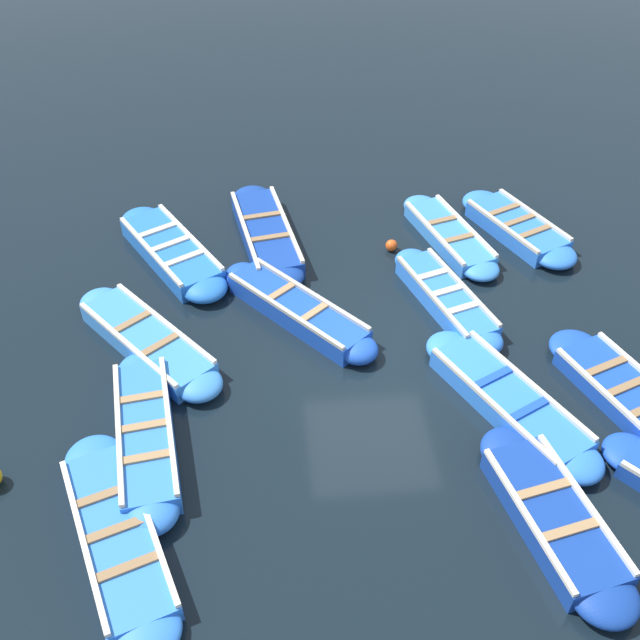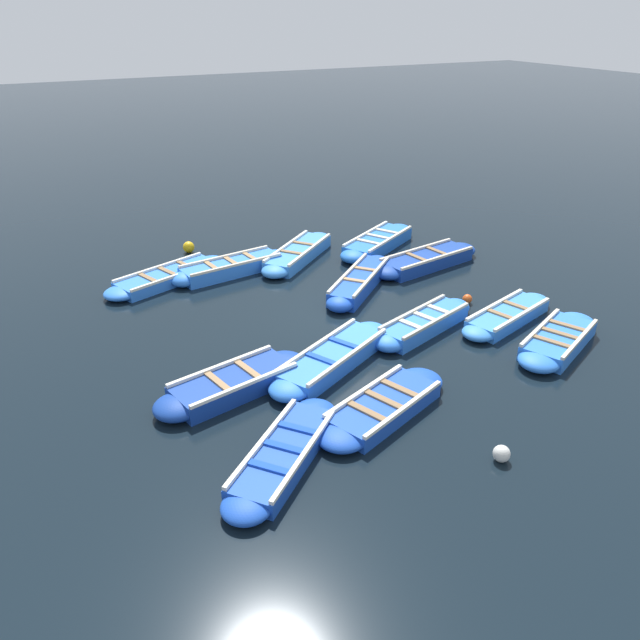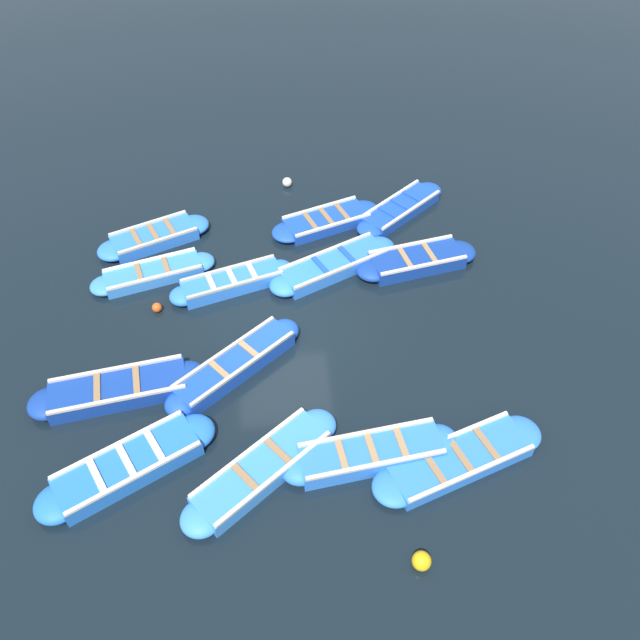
{
  "view_description": "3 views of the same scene",
  "coord_description": "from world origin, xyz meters",
  "px_view_note": "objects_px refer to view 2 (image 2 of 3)",
  "views": [
    {
      "loc": [
        -9.62,
        1.92,
        9.31
      ],
      "look_at": [
        0.71,
        0.93,
        0.27
      ],
      "focal_mm": 42.0,
      "sensor_mm": 36.0,
      "label": 1
    },
    {
      "loc": [
        -7.08,
        -12.23,
        7.02
      ],
      "look_at": [
        -0.92,
        -0.24,
        0.18
      ],
      "focal_mm": 35.0,
      "sensor_mm": 36.0,
      "label": 2
    },
    {
      "loc": [
        -0.07,
        10.68,
        11.31
      ],
      "look_at": [
        -0.95,
        0.24,
        0.4
      ],
      "focal_mm": 35.0,
      "sensor_mm": 36.0,
      "label": 3
    }
  ],
  "objects_px": {
    "boat_centre": "(383,407)",
    "boat_inner_gap": "(168,277)",
    "boat_alongside": "(424,324)",
    "boat_near_quay": "(298,254)",
    "boat_drifting": "(508,316)",
    "buoy_white_drifting": "(502,454)",
    "boat_bow_out": "(360,281)",
    "boat_stern_in": "(231,267)",
    "boat_far_corner": "(333,358)",
    "boat_outer_right": "(284,454)",
    "boat_end_of_row": "(378,242)",
    "boat_tucked": "(558,340)",
    "boat_broadside": "(234,384)",
    "buoy_yellow_far": "(189,247)",
    "buoy_orange_near": "(467,299)",
    "boat_mid_row": "(426,260)"
  },
  "relations": [
    {
      "from": "boat_centre",
      "to": "boat_inner_gap",
      "type": "height_order",
      "value": "boat_centre"
    },
    {
      "from": "boat_alongside",
      "to": "boat_near_quay",
      "type": "distance_m",
      "value": 5.67
    },
    {
      "from": "boat_drifting",
      "to": "buoy_white_drifting",
      "type": "height_order",
      "value": "boat_drifting"
    },
    {
      "from": "boat_bow_out",
      "to": "boat_stern_in",
      "type": "bearing_deg",
      "value": 137.09
    },
    {
      "from": "boat_stern_in",
      "to": "buoy_white_drifting",
      "type": "height_order",
      "value": "boat_stern_in"
    },
    {
      "from": "boat_far_corner",
      "to": "boat_alongside",
      "type": "height_order",
      "value": "same"
    },
    {
      "from": "boat_outer_right",
      "to": "buoy_white_drifting",
      "type": "relative_size",
      "value": 10.61
    },
    {
      "from": "boat_end_of_row",
      "to": "boat_bow_out",
      "type": "height_order",
      "value": "boat_bow_out"
    },
    {
      "from": "boat_tucked",
      "to": "boat_inner_gap",
      "type": "height_order",
      "value": "boat_tucked"
    },
    {
      "from": "boat_far_corner",
      "to": "boat_tucked",
      "type": "distance_m",
      "value": 5.23
    },
    {
      "from": "boat_broadside",
      "to": "buoy_yellow_far",
      "type": "xyz_separation_m",
      "value": [
        1.49,
        8.18,
        -0.01
      ]
    },
    {
      "from": "boat_alongside",
      "to": "boat_far_corner",
      "type": "bearing_deg",
      "value": -170.81
    },
    {
      "from": "boat_drifting",
      "to": "boat_bow_out",
      "type": "xyz_separation_m",
      "value": [
        -2.22,
        3.42,
        0.05
      ]
    },
    {
      "from": "boat_drifting",
      "to": "boat_centre",
      "type": "height_order",
      "value": "same"
    },
    {
      "from": "boat_inner_gap",
      "to": "buoy_orange_near",
      "type": "relative_size",
      "value": 16.03
    },
    {
      "from": "boat_bow_out",
      "to": "boat_near_quay",
      "type": "distance_m",
      "value": 2.81
    },
    {
      "from": "boat_drifting",
      "to": "buoy_yellow_far",
      "type": "xyz_separation_m",
      "value": [
        -5.62,
        8.29,
        0.02
      ]
    },
    {
      "from": "boat_bow_out",
      "to": "boat_mid_row",
      "type": "bearing_deg",
      "value": 10.6
    },
    {
      "from": "boat_end_of_row",
      "to": "boat_centre",
      "type": "distance_m",
      "value": 9.12
    },
    {
      "from": "boat_tucked",
      "to": "boat_inner_gap",
      "type": "bearing_deg",
      "value": 131.61
    },
    {
      "from": "boat_alongside",
      "to": "buoy_white_drifting",
      "type": "distance_m",
      "value": 4.85
    },
    {
      "from": "boat_centre",
      "to": "boat_inner_gap",
      "type": "xyz_separation_m",
      "value": [
        -1.98,
        8.18,
        -0.0
      ]
    },
    {
      "from": "boat_end_of_row",
      "to": "boat_inner_gap",
      "type": "height_order",
      "value": "boat_end_of_row"
    },
    {
      "from": "boat_far_corner",
      "to": "boat_end_of_row",
      "type": "bearing_deg",
      "value": 50.58
    },
    {
      "from": "boat_bow_out",
      "to": "buoy_yellow_far",
      "type": "height_order",
      "value": "boat_bow_out"
    },
    {
      "from": "boat_end_of_row",
      "to": "boat_mid_row",
      "type": "relative_size",
      "value": 0.94
    },
    {
      "from": "buoy_orange_near",
      "to": "buoy_yellow_far",
      "type": "height_order",
      "value": "buoy_yellow_far"
    },
    {
      "from": "boat_stern_in",
      "to": "buoy_orange_near",
      "type": "height_order",
      "value": "boat_stern_in"
    },
    {
      "from": "boat_drifting",
      "to": "boat_end_of_row",
      "type": "relative_size",
      "value": 0.91
    },
    {
      "from": "boat_tucked",
      "to": "boat_near_quay",
      "type": "bearing_deg",
      "value": 110.74
    },
    {
      "from": "boat_stern_in",
      "to": "boat_inner_gap",
      "type": "relative_size",
      "value": 0.96
    },
    {
      "from": "boat_bow_out",
      "to": "buoy_white_drifting",
      "type": "xyz_separation_m",
      "value": [
        -1.55,
        -7.43,
        -0.05
      ]
    },
    {
      "from": "boat_outer_right",
      "to": "boat_mid_row",
      "type": "xyz_separation_m",
      "value": [
        7.47,
        6.23,
        0.04
      ]
    },
    {
      "from": "boat_alongside",
      "to": "buoy_orange_near",
      "type": "distance_m",
      "value": 2.05
    },
    {
      "from": "boat_bow_out",
      "to": "boat_near_quay",
      "type": "height_order",
      "value": "boat_bow_out"
    },
    {
      "from": "boat_drifting",
      "to": "boat_alongside",
      "type": "height_order",
      "value": "boat_alongside"
    },
    {
      "from": "boat_mid_row",
      "to": "boat_near_quay",
      "type": "relative_size",
      "value": 1.14
    },
    {
      "from": "boat_end_of_row",
      "to": "boat_bow_out",
      "type": "xyz_separation_m",
      "value": [
        -2.13,
        -2.47,
        0.01
      ]
    },
    {
      "from": "boat_stern_in",
      "to": "buoy_orange_near",
      "type": "relative_size",
      "value": 15.36
    },
    {
      "from": "boat_inner_gap",
      "to": "boat_end_of_row",
      "type": "bearing_deg",
      "value": -3.28
    },
    {
      "from": "boat_stern_in",
      "to": "boat_tucked",
      "type": "relative_size",
      "value": 1.15
    },
    {
      "from": "boat_drifting",
      "to": "buoy_white_drifting",
      "type": "xyz_separation_m",
      "value": [
        -3.77,
        -4.01,
        -0.0
      ]
    },
    {
      "from": "boat_stern_in",
      "to": "buoy_orange_near",
      "type": "xyz_separation_m",
      "value": [
        4.81,
        -4.74,
        -0.07
      ]
    },
    {
      "from": "boat_bow_out",
      "to": "boat_alongside",
      "type": "bearing_deg",
      "value": -87.97
    },
    {
      "from": "boat_end_of_row",
      "to": "boat_mid_row",
      "type": "bearing_deg",
      "value": -76.78
    },
    {
      "from": "boat_centre",
      "to": "boat_mid_row",
      "type": "bearing_deg",
      "value": 48.19
    },
    {
      "from": "buoy_white_drifting",
      "to": "boat_end_of_row",
      "type": "bearing_deg",
      "value": 69.62
    },
    {
      "from": "boat_far_corner",
      "to": "boat_centre",
      "type": "distance_m",
      "value": 2.01
    },
    {
      "from": "boat_far_corner",
      "to": "boat_tucked",
      "type": "relative_size",
      "value": 1.15
    },
    {
      "from": "boat_centre",
      "to": "buoy_yellow_far",
      "type": "bearing_deg",
      "value": 94.45
    }
  ]
}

